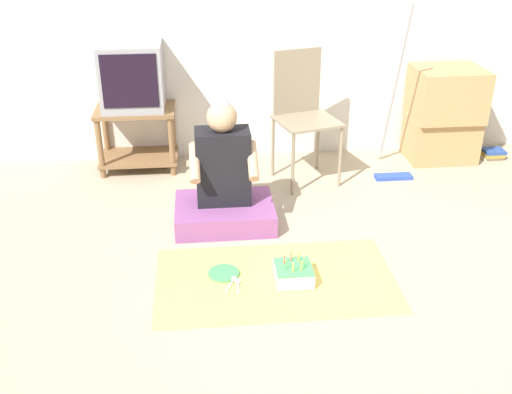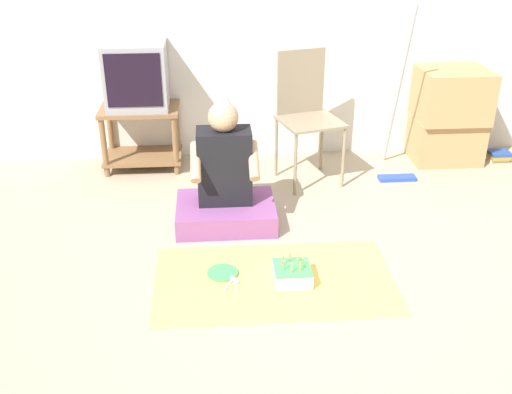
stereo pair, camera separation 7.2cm
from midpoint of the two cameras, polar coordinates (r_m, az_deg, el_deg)
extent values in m
plane|color=tan|center=(3.23, 6.62, -9.83)|extent=(16.00, 16.00, 0.00)
cube|color=olive|center=(4.69, -11.87, 8.11)|extent=(0.60, 0.40, 0.03)
cube|color=olive|center=(4.82, -11.45, 3.75)|extent=(0.60, 0.40, 0.02)
cylinder|color=olive|center=(4.64, -15.07, 4.56)|extent=(0.04, 0.04, 0.49)
cylinder|color=olive|center=(4.58, -8.47, 4.92)|extent=(0.04, 0.04, 0.49)
cylinder|color=olive|center=(4.95, -14.54, 6.00)|extent=(0.04, 0.04, 0.49)
cylinder|color=olive|center=(4.90, -8.35, 6.35)|extent=(0.04, 0.04, 0.49)
cube|color=#99999E|center=(4.62, -12.17, 11.17)|extent=(0.46, 0.38, 0.49)
cube|color=black|center=(4.43, -12.42, 10.70)|extent=(0.40, 0.01, 0.39)
cube|color=gray|center=(4.36, 4.43, 7.22)|extent=(0.51, 0.50, 0.02)
cube|color=gray|center=(4.46, 3.47, 10.90)|extent=(0.36, 0.12, 0.48)
cylinder|color=gray|center=(4.22, 3.05, 3.14)|extent=(0.02, 0.02, 0.47)
cylinder|color=gray|center=(4.38, 7.58, 3.83)|extent=(0.02, 0.02, 0.47)
cylinder|color=gray|center=(4.53, 1.17, 4.82)|extent=(0.02, 0.02, 0.47)
cylinder|color=gray|center=(4.68, 5.48, 5.43)|extent=(0.02, 0.02, 0.47)
cube|color=tan|center=(5.08, 16.78, 5.38)|extent=(0.53, 0.37, 0.35)
cube|color=tan|center=(4.96, 17.33, 9.39)|extent=(0.52, 0.45, 0.39)
cube|color=#2D4CB2|center=(4.67, 12.52, 1.90)|extent=(0.28, 0.09, 0.03)
cylinder|color=#B7B7BC|center=(4.62, 12.60, 10.18)|extent=(0.03, 0.41, 1.27)
cube|color=beige|center=(5.28, 21.12, 3.59)|extent=(0.16, 0.10, 0.02)
cube|color=#A88933|center=(5.27, 21.22, 3.84)|extent=(0.16, 0.14, 0.03)
cube|color=#284793|center=(5.26, 21.33, 4.11)|extent=(0.17, 0.14, 0.02)
cube|color=#8C4C8C|center=(3.91, -3.53, -1.55)|extent=(0.64, 0.48, 0.14)
cube|color=black|center=(3.82, -3.69, 2.93)|extent=(0.34, 0.22, 0.48)
sphere|color=tan|center=(3.70, -3.84, 7.59)|extent=(0.19, 0.19, 0.19)
cone|color=silver|center=(3.66, -3.89, 9.45)|extent=(0.10, 0.10, 0.09)
cylinder|color=tan|center=(3.69, -6.43, 3.26)|extent=(0.06, 0.25, 0.21)
cylinder|color=tan|center=(3.70, -0.88, 3.49)|extent=(0.06, 0.25, 0.21)
cube|color=#EAD666|center=(3.37, 1.25, -7.86)|extent=(1.33, 0.76, 0.01)
cube|color=#F4E0C6|center=(3.34, 2.96, -7.33)|extent=(0.20, 0.20, 0.08)
cube|color=#4CB266|center=(3.31, 2.98, -6.68)|extent=(0.20, 0.20, 0.01)
cylinder|color=#66C666|center=(3.30, 3.97, -6.30)|extent=(0.01, 0.01, 0.06)
sphere|color=#FFCC4C|center=(3.29, 3.99, -5.79)|extent=(0.01, 0.01, 0.01)
cylinder|color=yellow|center=(3.34, 3.47, -5.87)|extent=(0.01, 0.01, 0.06)
sphere|color=#FFCC4C|center=(3.32, 3.48, -5.36)|extent=(0.01, 0.01, 0.01)
cylinder|color=#EA4C4C|center=(3.35, 2.74, -5.81)|extent=(0.01, 0.01, 0.06)
sphere|color=#FFCC4C|center=(3.33, 2.75, -5.30)|extent=(0.01, 0.01, 0.01)
cylinder|color=#EA4C4C|center=(3.32, 2.09, -6.10)|extent=(0.01, 0.01, 0.06)
sphere|color=#FFCC4C|center=(3.30, 2.10, -5.59)|extent=(0.01, 0.01, 0.01)
cylinder|color=#66C666|center=(3.27, 2.20, -6.62)|extent=(0.01, 0.01, 0.06)
sphere|color=#FFCC4C|center=(3.25, 2.21, -6.11)|extent=(0.01, 0.01, 0.01)
cylinder|color=yellow|center=(3.25, 2.93, -6.85)|extent=(0.01, 0.01, 0.06)
sphere|color=#FFCC4C|center=(3.23, 2.94, -6.33)|extent=(0.01, 0.01, 0.01)
cylinder|color=yellow|center=(3.27, 3.73, -6.68)|extent=(0.01, 0.01, 0.06)
sphere|color=#FFCC4C|center=(3.25, 3.75, -6.17)|extent=(0.01, 0.01, 0.01)
cylinder|color=#4CB266|center=(3.41, -3.70, -7.24)|extent=(0.18, 0.18, 0.01)
ellipsoid|color=white|center=(3.36, -2.73, -7.78)|extent=(0.04, 0.05, 0.01)
cube|color=white|center=(3.31, -3.17, -8.47)|extent=(0.05, 0.10, 0.01)
ellipsoid|color=white|center=(3.34, -2.37, -7.99)|extent=(0.04, 0.05, 0.01)
cube|color=white|center=(3.29, -2.34, -8.73)|extent=(0.01, 0.10, 0.01)
camera|label=1|loc=(0.04, -90.59, -0.29)|focal=42.00mm
camera|label=2|loc=(0.04, 89.41, 0.29)|focal=42.00mm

